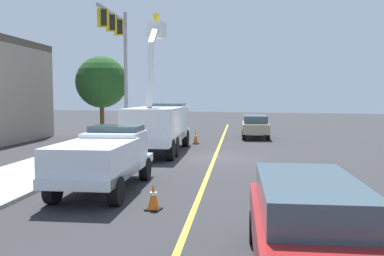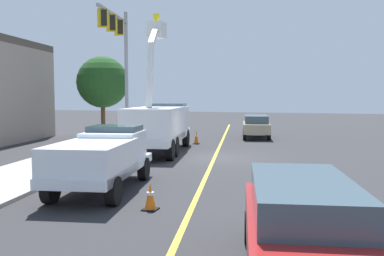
% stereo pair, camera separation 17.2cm
% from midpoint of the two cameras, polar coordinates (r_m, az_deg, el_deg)
% --- Properties ---
extents(ground, '(120.00, 120.00, 0.00)m').
position_cam_midpoint_polar(ground, '(21.37, 2.91, -4.04)').
color(ground, '#2D2D30').
extents(sidewalk_far_side, '(59.53, 15.38, 0.12)m').
position_cam_midpoint_polar(sidewalk_far_side, '(22.91, -15.11, -3.47)').
color(sidewalk_far_side, '#9E9E99').
rests_on(sidewalk_far_side, ground).
extents(lane_centre_stripe, '(49.05, 10.04, 0.01)m').
position_cam_midpoint_polar(lane_centre_stripe, '(21.37, 2.91, -4.03)').
color(lane_centre_stripe, yellow).
rests_on(lane_centre_stripe, ground).
extents(utility_bucket_truck, '(8.53, 4.07, 7.77)m').
position_cam_midpoint_polar(utility_bucket_truck, '(23.28, -4.72, 0.67)').
color(utility_bucket_truck, white).
rests_on(utility_bucket_truck, ground).
extents(service_pickup_truck, '(5.90, 3.16, 2.06)m').
position_cam_midpoint_polar(service_pickup_truck, '(14.06, -12.30, -3.93)').
color(service_pickup_truck, white).
rests_on(service_pickup_truck, ground).
extents(passing_minivan, '(5.08, 2.81, 1.69)m').
position_cam_midpoint_polar(passing_minivan, '(31.56, 8.49, 0.41)').
color(passing_minivan, tan).
rests_on(passing_minivan, ground).
extents(trailing_sedan, '(5.08, 2.81, 1.69)m').
position_cam_midpoint_polar(trailing_sedan, '(7.58, 15.13, -12.26)').
color(trailing_sedan, maroon).
rests_on(trailing_sedan, ground).
extents(traffic_cone_leading, '(0.40, 0.40, 0.74)m').
position_cam_midpoint_polar(traffic_cone_leading, '(11.62, -5.74, -9.39)').
color(traffic_cone_leading, black).
rests_on(traffic_cone_leading, ground).
extents(traffic_cone_mid_front, '(0.40, 0.40, 0.87)m').
position_cam_midpoint_polar(traffic_cone_mid_front, '(27.26, 0.35, -1.31)').
color(traffic_cone_mid_front, black).
rests_on(traffic_cone_mid_front, ground).
extents(traffic_signal_mast, '(5.27, 1.29, 8.51)m').
position_cam_midpoint_polar(traffic_signal_mast, '(26.06, -10.19, 10.65)').
color(traffic_signal_mast, gray).
rests_on(traffic_signal_mast, ground).
extents(street_tree_right, '(3.77, 3.77, 6.05)m').
position_cam_midpoint_polar(street_tree_right, '(31.45, -12.44, 6.14)').
color(street_tree_right, brown).
rests_on(street_tree_right, ground).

